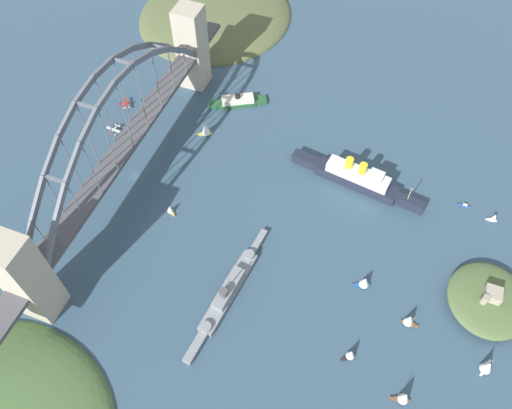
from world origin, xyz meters
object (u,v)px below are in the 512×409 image
object	(u,v)px
ocean_liner	(356,178)
naval_cruiser	(228,291)
small_boat_9	(170,209)
seaplane_second_in_formation	(125,104)
small_boat_7	(494,217)
small_boat_3	(404,397)
small_boat_8	(464,205)
fort_island_mid_harbor	(488,300)
small_boat_5	(351,354)
harbor_ferry_steamer	(238,101)
seaplane_taxiing_near_bridge	(114,130)
harbor_arch_bridge	(124,141)
small_boat_4	(488,366)
small_boat_2	(410,320)
small_boat_0	(206,129)
small_boat_1	(364,282)

from	to	relation	value
ocean_liner	naval_cruiser	bearing A→B (deg)	-25.12
small_boat_9	seaplane_second_in_formation	bearing A→B (deg)	-135.40
ocean_liner	small_boat_7	size ratio (longest dim) A/B	12.27
small_boat_3	small_boat_8	distance (m)	122.13
naval_cruiser	fort_island_mid_harbor	size ratio (longest dim) A/B	1.91
naval_cruiser	small_boat_3	distance (m)	96.80
small_boat_5	small_boat_8	xyz separation A→B (m)	(-110.26, 40.48, -3.21)
harbor_ferry_steamer	seaplane_taxiing_near_bridge	size ratio (longest dim) A/B	3.59
ocean_liner	small_boat_3	xyz separation A→B (m)	(115.09, 50.43, -0.76)
small_boat_9	harbor_arch_bridge	bearing A→B (deg)	-117.35
fort_island_mid_harbor	small_boat_8	bearing A→B (deg)	-163.14
small_boat_4	naval_cruiser	bearing A→B (deg)	-87.24
seaplane_taxiing_near_bridge	small_boat_7	bearing A→B (deg)	93.49
harbor_ferry_steamer	small_boat_7	xyz separation A→B (m)	(38.74, 171.80, 0.68)
small_boat_4	small_boat_8	distance (m)	96.17
naval_cruiser	small_boat_5	distance (m)	67.85
small_boat_3	small_boat_8	world-z (taller)	small_boat_3
harbor_arch_bridge	ocean_liner	world-z (taller)	harbor_arch_bridge
naval_cruiser	small_boat_3	world-z (taller)	naval_cruiser
small_boat_2	small_boat_4	size ratio (longest dim) A/B	0.96
small_boat_7	small_boat_2	bearing A→B (deg)	-23.37
seaplane_second_in_formation	fort_island_mid_harbor	bearing A→B (deg)	75.43
small_boat_8	harbor_arch_bridge	bearing A→B (deg)	-76.23
small_boat_0	small_boat_4	size ratio (longest dim) A/B	1.15
small_boat_5	fort_island_mid_harbor	bearing A→B (deg)	131.48
ocean_liner	small_boat_5	bearing A→B (deg)	12.52
harbor_arch_bridge	small_boat_8	world-z (taller)	harbor_arch_bridge
harbor_ferry_steamer	small_boat_9	size ratio (longest dim) A/B	5.62
harbor_arch_bridge	small_boat_8	distance (m)	199.50
seaplane_taxiing_near_bridge	small_boat_3	xyz separation A→B (m)	(102.05, 207.70, 2.91)
fort_island_mid_harbor	small_boat_8	size ratio (longest dim) A/B	5.66
ocean_liner	small_boat_8	world-z (taller)	ocean_liner
harbor_ferry_steamer	small_boat_1	size ratio (longest dim) A/B	4.05
harbor_arch_bridge	naval_cruiser	world-z (taller)	harbor_arch_bridge
seaplane_second_in_formation	small_boat_9	size ratio (longest dim) A/B	1.46
small_boat_5	small_boat_8	bearing A→B (deg)	159.84
small_boat_8	fort_island_mid_harbor	bearing A→B (deg)	16.86
small_boat_5	small_boat_7	xyz separation A→B (m)	(-105.43, 56.95, -0.74)
seaplane_taxiing_near_bridge	seaplane_second_in_formation	bearing A→B (deg)	-167.40
seaplane_taxiing_near_bridge	small_boat_5	bearing A→B (deg)	63.24
seaplane_taxiing_near_bridge	small_boat_8	distance (m)	221.69
ocean_liner	harbor_ferry_steamer	size ratio (longest dim) A/B	2.22
small_boat_9	small_boat_5	bearing A→B (deg)	68.64
naval_cruiser	small_boat_2	size ratio (longest dim) A/B	8.60
ocean_liner	small_boat_9	size ratio (longest dim) A/B	12.49
seaplane_second_in_formation	small_boat_1	distance (m)	198.01
small_boat_2	small_boat_4	xyz separation A→B (m)	(10.19, 38.22, 0.18)
small_boat_1	small_boat_4	size ratio (longest dim) A/B	0.92
harbor_ferry_steamer	naval_cruiser	bearing A→B (deg)	19.63
naval_cruiser	small_boat_0	size ratio (longest dim) A/B	7.17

